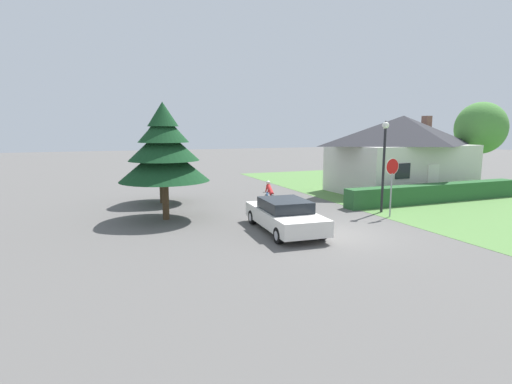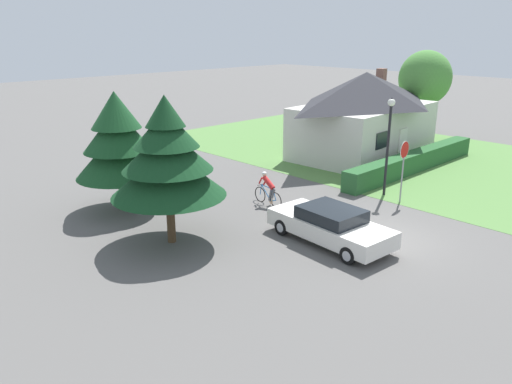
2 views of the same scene
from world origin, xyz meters
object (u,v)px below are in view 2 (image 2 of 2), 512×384
Objects in this scene: conifer_tall_near at (167,158)px; cottage_house at (364,113)px; sedan_left_lane at (330,225)px; conifer_tall_far at (118,141)px; cyclist at (268,189)px; stop_sign at (404,159)px; street_lamp at (389,132)px; deciduous_tree_right at (425,78)px.

cottage_house is at bearing 10.07° from conifer_tall_near.
sedan_left_lane is 9.39m from conifer_tall_far.
conifer_tall_near is at bearing 49.65° from sedan_left_lane.
cyclist is 0.35× the size of conifer_tall_far.
cottage_house is 1.97× the size of conifer_tall_far.
stop_sign is 1.49m from street_lamp.
conifer_tall_near is 1.06× the size of conifer_tall_far.
cyclist is at bearing -38.81° from conifer_tall_far.
stop_sign is at bearing -19.16° from conifer_tall_near.
cottage_house is 2.18× the size of street_lamp.
sedan_left_lane is at bearing -165.29° from street_lamp.
stop_sign is 10.56m from conifer_tall_near.
deciduous_tree_right is (23.20, 2.90, 1.05)m from conifer_tall_near.
street_lamp is at bearing -157.71° from deciduous_tree_right.
sedan_left_lane is 0.96× the size of conifer_tall_far.
cyclist is 18.31m from deciduous_tree_right.
deciduous_tree_right reaches higher than conifer_tall_far.
conifer_tall_near is (-10.28, 2.39, 0.17)m from street_lamp.
conifer_tall_far is (-4.89, 3.93, 2.28)m from cyclist.
street_lamp is 0.85× the size of conifer_tall_near.
deciduous_tree_right reaches higher than stop_sign.
conifer_tall_far is (0.51, 4.34, -0.15)m from conifer_tall_near.
sedan_left_lane is 1.74× the size of stop_sign.
deciduous_tree_right is at bearing -3.61° from conifer_tall_far.
cottage_house reaches higher than stop_sign.
stop_sign is 0.55× the size of conifer_tall_far.
street_lamp is at bearing -140.98° from cottage_house.
deciduous_tree_right reaches higher than sedan_left_lane.
street_lamp reaches higher than cyclist.
street_lamp is (6.17, 1.62, 2.31)m from sedan_left_lane.
cottage_house reaches higher than sedan_left_lane.
cottage_house is 1.63× the size of deciduous_tree_right.
conifer_tall_far reaches higher than street_lamp.
street_lamp is 10.56m from conifer_tall_near.
street_lamp is 0.90× the size of conifer_tall_far.
stop_sign is 0.52× the size of conifer_tall_near.
deciduous_tree_right is at bearing -2.79° from cottage_house.
street_lamp reaches higher than sedan_left_lane.
sedan_left_lane is at bearing -160.08° from deciduous_tree_right.
conifer_tall_far is 22.77m from deciduous_tree_right.
conifer_tall_far is at bearing 55.75° from cyclist.
cyclist is 0.29× the size of deciduous_tree_right.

